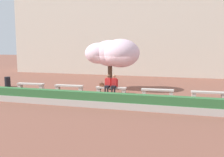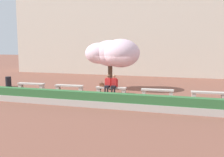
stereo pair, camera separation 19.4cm
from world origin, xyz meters
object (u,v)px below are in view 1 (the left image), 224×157
(stone_bench_east_end, at_px, (209,94))
(stone_bench_west_end, at_px, (31,85))
(person_seated_left, at_px, (108,83))
(person_seated_right, at_px, (114,84))
(stone_bench_near_east, at_px, (157,91))
(cherry_tree_main, at_px, (113,53))
(handbag, at_px, (102,85))
(stone_bench_near_west, at_px, (69,87))
(stone_bench_center, at_px, (111,89))
(trash_bin, at_px, (8,82))

(stone_bench_east_end, bearing_deg, stone_bench_west_end, 180.00)
(stone_bench_west_end, distance_m, stone_bench_east_end, 12.35)
(person_seated_left, height_order, person_seated_right, same)
(stone_bench_near_east, bearing_deg, cherry_tree_main, 158.04)
(stone_bench_east_end, height_order, handbag, handbag)
(stone_bench_near_west, height_order, person_seated_left, person_seated_left)
(stone_bench_west_end, bearing_deg, stone_bench_center, 0.00)
(person_seated_right, xyz_separation_m, cherry_tree_main, (-0.47, 1.40, 1.95))
(stone_bench_center, distance_m, stone_bench_east_end, 6.17)
(stone_bench_west_end, xyz_separation_m, cherry_tree_main, (5.91, 1.35, 2.34))
(person_seated_left, relative_size, trash_bin, 1.65)
(stone_bench_west_end, distance_m, stone_bench_center, 6.17)
(stone_bench_near_west, bearing_deg, trash_bin, 174.74)
(stone_bench_near_east, height_order, stone_bench_east_end, same)
(stone_bench_east_end, distance_m, person_seated_left, 6.39)
(stone_bench_center, bearing_deg, handbag, -178.20)
(stone_bench_center, relative_size, stone_bench_near_east, 1.00)
(stone_bench_west_end, height_order, person_seated_left, person_seated_left)
(stone_bench_east_end, bearing_deg, trash_bin, 178.05)
(person_seated_left, relative_size, cherry_tree_main, 0.33)
(stone_bench_near_east, bearing_deg, stone_bench_near_west, 180.00)
(person_seated_right, relative_size, trash_bin, 1.65)
(stone_bench_near_east, xyz_separation_m, person_seated_right, (-2.88, -0.05, 0.39))
(stone_bench_west_end, xyz_separation_m, stone_bench_east_end, (12.35, 0.00, 0.00))
(person_seated_left, height_order, cherry_tree_main, cherry_tree_main)
(stone_bench_near_east, height_order, person_seated_left, person_seated_left)
(stone_bench_near_east, relative_size, cherry_tree_main, 0.52)
(person_seated_left, xyz_separation_m, handbag, (-0.44, 0.03, -0.12))
(stone_bench_west_end, bearing_deg, trash_bin, 168.05)
(stone_bench_east_end, distance_m, person_seated_right, 5.98)
(stone_bench_west_end, height_order, stone_bench_near_east, same)
(stone_bench_center, bearing_deg, stone_bench_east_end, 0.00)
(stone_bench_near_west, bearing_deg, person_seated_left, -1.06)
(stone_bench_center, height_order, handbag, handbag)
(stone_bench_center, xyz_separation_m, person_seated_right, (0.21, -0.05, 0.39))
(person_seated_right, bearing_deg, stone_bench_near_east, 1.06)
(stone_bench_east_end, relative_size, cherry_tree_main, 0.52)
(stone_bench_west_end, relative_size, stone_bench_east_end, 1.00)
(trash_bin, bearing_deg, person_seated_right, -3.63)
(stone_bench_near_east, relative_size, person_seated_right, 1.61)
(person_seated_right, height_order, handbag, person_seated_right)
(stone_bench_near_east, xyz_separation_m, person_seated_left, (-3.30, -0.05, 0.39))
(stone_bench_near_west, height_order, cherry_tree_main, cherry_tree_main)
(stone_bench_east_end, distance_m, trash_bin, 14.73)
(handbag, height_order, trash_bin, handbag)
(person_seated_left, bearing_deg, stone_bench_near_east, 0.93)
(stone_bench_near_west, bearing_deg, stone_bench_west_end, 180.00)
(stone_bench_near_west, xyz_separation_m, cherry_tree_main, (2.82, 1.35, 2.34))
(stone_bench_east_end, distance_m, cherry_tree_main, 6.98)
(stone_bench_near_west, distance_m, person_seated_left, 2.91)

